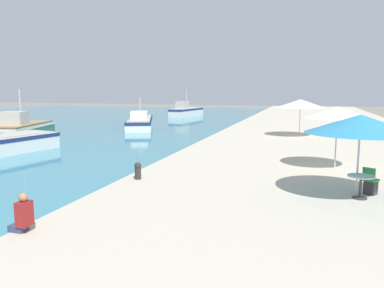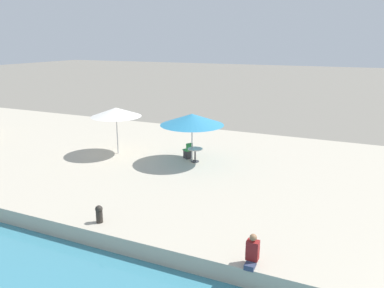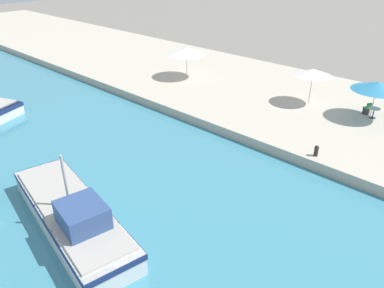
{
  "view_description": "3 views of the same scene",
  "coord_description": "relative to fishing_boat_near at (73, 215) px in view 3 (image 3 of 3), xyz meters",
  "views": [
    {
      "loc": [
        6.65,
        -0.12,
        4.04
      ],
      "look_at": [
        1.5,
        16.93,
        1.46
      ],
      "focal_mm": 35.0,
      "sensor_mm": 36.0,
      "label": 1
    },
    {
      "loc": [
        -9.15,
        4.61,
        7.0
      ],
      "look_at": [
        8.31,
        12.42,
        1.66
      ],
      "focal_mm": 35.0,
      "sensor_mm": 36.0,
      "label": 2
    },
    {
      "loc": [
        -17.84,
        4.97,
        11.14
      ],
      "look_at": [
        -4.0,
        18.0,
        1.26
      ],
      "focal_mm": 35.0,
      "sensor_mm": 36.0,
      "label": 3
    }
  ],
  "objects": [
    {
      "name": "cafe_chair_left",
      "position": [
        20.65,
        -4.95,
        0.21
      ],
      "size": [
        0.57,
        0.58,
        0.91
      ],
      "rotation": [
        0.0,
        0.0,
        -0.56
      ],
      "color": "#2D2D33",
      "rests_on": "quay_promenade"
    },
    {
      "name": "cafe_table",
      "position": [
        20.26,
        -5.56,
        0.42
      ],
      "size": [
        0.8,
        0.8,
        0.74
      ],
      "color": "#333338",
      "rests_on": "quay_promenade"
    },
    {
      "name": "cafe_umbrella_striped",
      "position": [
        18.16,
        10.52,
        2.29
      ],
      "size": [
        3.47,
        3.47,
        2.71
      ],
      "color": "#B7B7B7",
      "rests_on": "quay_promenade"
    },
    {
      "name": "mooring_bollard",
      "position": [
        12.5,
        -5.21,
        0.24
      ],
      "size": [
        0.26,
        0.26,
        0.65
      ],
      "color": "#2D2823",
      "rests_on": "quay_promenade"
    },
    {
      "name": "cafe_umbrella_pink",
      "position": [
        20.17,
        -5.42,
        2.23
      ],
      "size": [
        3.35,
        3.35,
        2.63
      ],
      "color": "#B7B7B7",
      "rests_on": "quay_promenade"
    },
    {
      "name": "fishing_boat_near",
      "position": [
        0.0,
        0.0,
        0.0
      ],
      "size": [
        4.01,
        9.33,
        3.68
      ],
      "rotation": [
        0.0,
        0.0,
        -0.17
      ],
      "color": "silver",
      "rests_on": "water_basin"
    },
    {
      "name": "cafe_umbrella_white",
      "position": [
        19.84,
        -0.89,
        2.32
      ],
      "size": [
        2.84,
        2.84,
        2.68
      ],
      "color": "#B7B7B7",
      "rests_on": "quay_promenade"
    },
    {
      "name": "quay_promenade",
      "position": [
        19.86,
        19.16,
        -0.44
      ],
      "size": [
        16.0,
        90.0,
        0.66
      ],
      "color": "#BCB29E",
      "rests_on": "ground_plane"
    }
  ]
}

